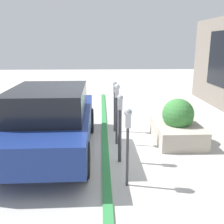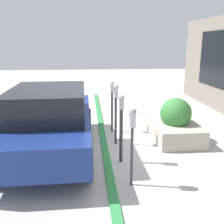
% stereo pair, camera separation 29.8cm
% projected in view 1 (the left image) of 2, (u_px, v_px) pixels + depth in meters
% --- Properties ---
extents(ground_plane, '(40.00, 40.00, 0.00)m').
position_uv_depth(ground_plane, '(109.00, 152.00, 6.25)').
color(ground_plane, beige).
extents(curb_strip, '(13.99, 0.16, 0.04)m').
position_uv_depth(curb_strip, '(105.00, 151.00, 6.24)').
color(curb_strip, '#338C47').
rests_on(curb_strip, ground_plane).
extents(parking_meter_nearest, '(0.16, 0.14, 1.44)m').
position_uv_depth(parking_meter_nearest, '(128.00, 130.00, 4.51)').
color(parking_meter_nearest, '#38383D').
rests_on(parking_meter_nearest, ground_plane).
extents(parking_meter_second, '(0.15, 0.13, 1.49)m').
position_uv_depth(parking_meter_second, '(120.00, 121.00, 5.49)').
color(parking_meter_second, '#38383D').
rests_on(parking_meter_second, ground_plane).
extents(parking_meter_middle, '(0.17, 0.15, 1.55)m').
position_uv_depth(parking_meter_middle, '(117.00, 102.00, 6.46)').
color(parking_meter_middle, '#38383D').
rests_on(parking_meter_middle, ground_plane).
extents(parking_meter_fourth, '(0.15, 0.12, 1.47)m').
position_uv_depth(parking_meter_fourth, '(115.00, 99.00, 7.46)').
color(parking_meter_fourth, '#38383D').
rests_on(parking_meter_fourth, ground_plane).
extents(planter_box, '(1.65, 1.14, 1.14)m').
position_uv_depth(planter_box, '(177.00, 126.00, 6.82)').
color(planter_box, '#B2A899').
rests_on(planter_box, ground_plane).
extents(parked_car_front, '(4.30, 1.89, 1.55)m').
position_uv_depth(parked_car_front, '(51.00, 119.00, 6.07)').
color(parked_car_front, navy).
rests_on(parked_car_front, ground_plane).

